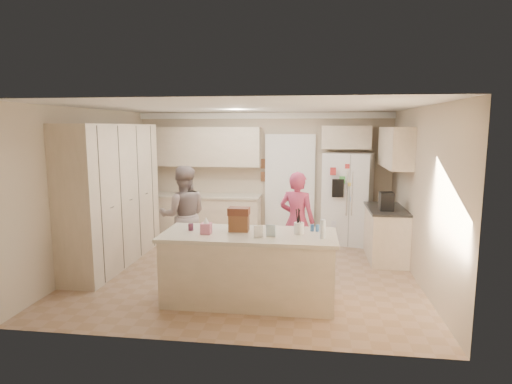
# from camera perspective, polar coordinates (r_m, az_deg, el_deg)

# --- Properties ---
(floor) EXTENTS (5.20, 4.60, 0.02)m
(floor) POSITION_cam_1_polar(r_m,az_deg,el_deg) (6.97, -1.22, -10.72)
(floor) COLOR #98785F
(floor) RESTS_ON ground
(ceiling) EXTENTS (5.20, 4.60, 0.02)m
(ceiling) POSITION_cam_1_polar(r_m,az_deg,el_deg) (6.58, -1.29, 11.34)
(ceiling) COLOR white
(ceiling) RESTS_ON wall_back
(wall_back) EXTENTS (5.20, 0.02, 2.60)m
(wall_back) POSITION_cam_1_polar(r_m,az_deg,el_deg) (8.92, 1.02, 2.21)
(wall_back) COLOR #BFAD93
(wall_back) RESTS_ON ground
(wall_front) EXTENTS (5.20, 0.02, 2.60)m
(wall_front) POSITION_cam_1_polar(r_m,az_deg,el_deg) (4.42, -5.86, -4.49)
(wall_front) COLOR #BFAD93
(wall_front) RESTS_ON ground
(wall_left) EXTENTS (0.02, 4.60, 2.60)m
(wall_left) POSITION_cam_1_polar(r_m,az_deg,el_deg) (7.50, -21.36, 0.39)
(wall_left) COLOR #BFAD93
(wall_left) RESTS_ON ground
(wall_right) EXTENTS (0.02, 4.60, 2.60)m
(wall_right) POSITION_cam_1_polar(r_m,az_deg,el_deg) (6.76, 21.16, -0.45)
(wall_right) COLOR #BFAD93
(wall_right) RESTS_ON ground
(crown_back) EXTENTS (5.20, 0.08, 0.12)m
(crown_back) POSITION_cam_1_polar(r_m,az_deg,el_deg) (8.82, 1.01, 10.14)
(crown_back) COLOR white
(crown_back) RESTS_ON wall_back
(pantry_bank) EXTENTS (0.60, 2.60, 2.35)m
(pantry_bank) POSITION_cam_1_polar(r_m,az_deg,el_deg) (7.55, -18.52, -0.37)
(pantry_bank) COLOR beige
(pantry_bank) RESTS_ON floor
(back_base_cab) EXTENTS (2.20, 0.60, 0.88)m
(back_base_cab) POSITION_cam_1_polar(r_m,az_deg,el_deg) (8.96, -6.56, -3.39)
(back_base_cab) COLOR beige
(back_base_cab) RESTS_ON floor
(back_countertop) EXTENTS (2.24, 0.63, 0.04)m
(back_countertop) POSITION_cam_1_polar(r_m,az_deg,el_deg) (8.87, -6.62, -0.49)
(back_countertop) COLOR beige
(back_countertop) RESTS_ON back_base_cab
(back_upper_cab) EXTENTS (2.20, 0.35, 0.80)m
(back_upper_cab) POSITION_cam_1_polar(r_m,az_deg,el_deg) (8.90, -6.52, 6.02)
(back_upper_cab) COLOR beige
(back_upper_cab) RESTS_ON wall_back
(doorway_opening) EXTENTS (0.90, 0.06, 2.10)m
(doorway_opening) POSITION_cam_1_polar(r_m,az_deg,el_deg) (8.88, 4.53, 0.53)
(doorway_opening) COLOR black
(doorway_opening) RESTS_ON floor
(doorway_casing) EXTENTS (1.02, 0.03, 2.22)m
(doorway_casing) POSITION_cam_1_polar(r_m,az_deg,el_deg) (8.84, 4.51, 0.50)
(doorway_casing) COLOR white
(doorway_casing) RESTS_ON floor
(wall_frame_upper) EXTENTS (0.15, 0.02, 0.20)m
(wall_frame_upper) POSITION_cam_1_polar(r_m,az_deg,el_deg) (8.85, 1.13, 3.79)
(wall_frame_upper) COLOR brown
(wall_frame_upper) RESTS_ON wall_back
(wall_frame_lower) EXTENTS (0.15, 0.02, 0.20)m
(wall_frame_lower) POSITION_cam_1_polar(r_m,az_deg,el_deg) (8.88, 1.12, 2.05)
(wall_frame_lower) COLOR brown
(wall_frame_lower) RESTS_ON wall_back
(refrigerator) EXTENTS (1.05, 0.91, 1.80)m
(refrigerator) POSITION_cam_1_polar(r_m,az_deg,el_deg) (8.68, 12.13, -0.82)
(refrigerator) COLOR white
(refrigerator) RESTS_ON floor
(fridge_seam) EXTENTS (0.02, 0.02, 1.78)m
(fridge_seam) POSITION_cam_1_polar(r_m,az_deg,el_deg) (8.33, 12.31, -1.22)
(fridge_seam) COLOR gray
(fridge_seam) RESTS_ON refrigerator
(fridge_dispenser) EXTENTS (0.22, 0.03, 0.35)m
(fridge_dispenser) POSITION_cam_1_polar(r_m,az_deg,el_deg) (8.27, 10.86, 0.50)
(fridge_dispenser) COLOR black
(fridge_dispenser) RESTS_ON refrigerator
(fridge_handle_l) EXTENTS (0.02, 0.02, 0.85)m
(fridge_handle_l) POSITION_cam_1_polar(r_m,az_deg,el_deg) (8.29, 12.01, -0.21)
(fridge_handle_l) COLOR silver
(fridge_handle_l) RESTS_ON refrigerator
(fridge_handle_r) EXTENTS (0.02, 0.02, 0.85)m
(fridge_handle_r) POSITION_cam_1_polar(r_m,az_deg,el_deg) (8.30, 12.70, -0.23)
(fridge_handle_r) COLOR silver
(fridge_handle_r) RESTS_ON refrigerator
(over_fridge_cab) EXTENTS (0.95, 0.35, 0.45)m
(over_fridge_cab) POSITION_cam_1_polar(r_m,az_deg,el_deg) (8.65, 11.91, 7.14)
(over_fridge_cab) COLOR beige
(over_fridge_cab) RESTS_ON wall_back
(right_base_cab) EXTENTS (0.60, 1.20, 0.88)m
(right_base_cab) POSITION_cam_1_polar(r_m,az_deg,el_deg) (7.83, 16.90, -5.48)
(right_base_cab) COLOR beige
(right_base_cab) RESTS_ON floor
(right_countertop) EXTENTS (0.63, 1.24, 0.04)m
(right_countertop) POSITION_cam_1_polar(r_m,az_deg,el_deg) (7.73, 16.98, -2.17)
(right_countertop) COLOR #2D2B28
(right_countertop) RESTS_ON right_base_cab
(right_upper_cab) EXTENTS (0.35, 1.50, 0.70)m
(right_upper_cab) POSITION_cam_1_polar(r_m,az_deg,el_deg) (7.83, 18.06, 5.66)
(right_upper_cab) COLOR beige
(right_upper_cab) RESTS_ON wall_right
(coffee_maker) EXTENTS (0.22, 0.28, 0.30)m
(coffee_maker) POSITION_cam_1_polar(r_m,az_deg,el_deg) (7.50, 16.98, -1.17)
(coffee_maker) COLOR black
(coffee_maker) RESTS_ON right_countertop
(island_base) EXTENTS (2.20, 0.90, 0.88)m
(island_base) POSITION_cam_1_polar(r_m,az_deg,el_deg) (5.77, -0.93, -10.19)
(island_base) COLOR beige
(island_base) RESTS_ON floor
(island_top) EXTENTS (2.28, 0.96, 0.05)m
(island_top) POSITION_cam_1_polar(r_m,az_deg,el_deg) (5.63, -0.94, -5.75)
(island_top) COLOR beige
(island_top) RESTS_ON island_base
(utensil_crock) EXTENTS (0.13, 0.13, 0.15)m
(utensil_crock) POSITION_cam_1_polar(r_m,az_deg,el_deg) (5.60, 5.75, -4.83)
(utensil_crock) COLOR white
(utensil_crock) RESTS_ON island_top
(tissue_box) EXTENTS (0.13, 0.13, 0.14)m
(tissue_box) POSITION_cam_1_polar(r_m,az_deg,el_deg) (5.62, -6.67, -4.85)
(tissue_box) COLOR #C96A88
(tissue_box) RESTS_ON island_top
(tissue_plume) EXTENTS (0.08, 0.08, 0.08)m
(tissue_plume) POSITION_cam_1_polar(r_m,az_deg,el_deg) (5.60, -6.69, -3.75)
(tissue_plume) COLOR white
(tissue_plume) RESTS_ON tissue_box
(dollhouse_body) EXTENTS (0.26, 0.18, 0.22)m
(dollhouse_body) POSITION_cam_1_polar(r_m,az_deg,el_deg) (5.72, -2.28, -4.14)
(dollhouse_body) COLOR brown
(dollhouse_body) RESTS_ON island_top
(dollhouse_roof) EXTENTS (0.28, 0.20, 0.10)m
(dollhouse_roof) POSITION_cam_1_polar(r_m,az_deg,el_deg) (5.69, -2.29, -2.57)
(dollhouse_roof) COLOR #592D1E
(dollhouse_roof) RESTS_ON dollhouse_body
(jam_jar) EXTENTS (0.07, 0.07, 0.09)m
(jam_jar) POSITION_cam_1_polar(r_m,az_deg,el_deg) (5.83, -8.69, -4.64)
(jam_jar) COLOR #59263F
(jam_jar) RESTS_ON island_top
(greeting_card_a) EXTENTS (0.12, 0.06, 0.16)m
(greeting_card_a) POSITION_cam_1_polar(r_m,az_deg,el_deg) (5.40, 0.32, -5.25)
(greeting_card_a) COLOR white
(greeting_card_a) RESTS_ON island_top
(greeting_card_b) EXTENTS (0.12, 0.05, 0.16)m
(greeting_card_b) POSITION_cam_1_polar(r_m,az_deg,el_deg) (5.43, 1.97, -5.17)
(greeting_card_b) COLOR silver
(greeting_card_b) RESTS_ON island_top
(water_bottle) EXTENTS (0.07, 0.07, 0.24)m
(water_bottle) POSITION_cam_1_polar(r_m,az_deg,el_deg) (5.40, 8.88, -4.92)
(water_bottle) COLOR silver
(water_bottle) RESTS_ON island_top
(shaker_salt) EXTENTS (0.05, 0.05, 0.09)m
(shaker_salt) POSITION_cam_1_polar(r_m,az_deg,el_deg) (5.77, 7.49, -4.76)
(shaker_salt) COLOR #3465A8
(shaker_salt) RESTS_ON island_top
(shaker_pepper) EXTENTS (0.05, 0.05, 0.09)m
(shaker_pepper) POSITION_cam_1_polar(r_m,az_deg,el_deg) (5.77, 8.19, -4.77)
(shaker_pepper) COLOR #3465A8
(shaker_pepper) RESTS_ON island_top
(teen_boy) EXTENTS (0.96, 0.84, 1.67)m
(teen_boy) POSITION_cam_1_polar(r_m,az_deg,el_deg) (7.27, -9.65, -3.10)
(teen_boy) COLOR gray
(teen_boy) RESTS_ON floor
(teen_girl) EXTENTS (0.67, 0.54, 1.61)m
(teen_girl) POSITION_cam_1_polar(r_m,az_deg,el_deg) (6.93, 5.48, -3.88)
(teen_girl) COLOR #BA4368
(teen_girl) RESTS_ON floor
(fridge_magnets) EXTENTS (0.76, 0.02, 1.44)m
(fridge_magnets) POSITION_cam_1_polar(r_m,az_deg,el_deg) (8.33, 12.32, -1.23)
(fridge_magnets) COLOR tan
(fridge_magnets) RESTS_ON refrigerator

